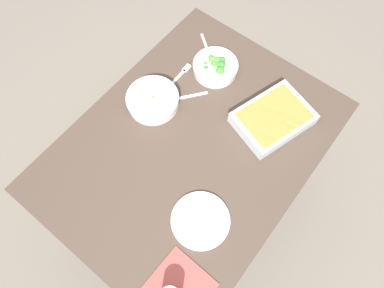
# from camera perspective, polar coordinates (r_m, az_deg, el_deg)

# --- Properties ---
(ground_plane) EXTENTS (6.00, 6.00, 0.00)m
(ground_plane) POSITION_cam_1_polar(r_m,az_deg,el_deg) (2.11, 0.00, -8.43)
(ground_plane) COLOR slate
(dining_table) EXTENTS (1.20, 0.90, 0.74)m
(dining_table) POSITION_cam_1_polar(r_m,az_deg,el_deg) (1.50, 0.00, -1.44)
(dining_table) COLOR #4C3D33
(dining_table) RESTS_ON ground_plane
(stew_bowl) EXTENTS (0.23, 0.23, 0.06)m
(stew_bowl) POSITION_cam_1_polar(r_m,az_deg,el_deg) (1.49, -6.45, 7.20)
(stew_bowl) COLOR silver
(stew_bowl) RESTS_ON dining_table
(broccoli_bowl) EXTENTS (0.20, 0.20, 0.07)m
(broccoli_bowl) POSITION_cam_1_polar(r_m,az_deg,el_deg) (1.58, 3.88, 12.56)
(broccoli_bowl) COLOR silver
(broccoli_bowl) RESTS_ON dining_table
(baking_dish) EXTENTS (0.35, 0.30, 0.06)m
(baking_dish) POSITION_cam_1_polar(r_m,az_deg,el_deg) (1.47, 13.14, 4.16)
(baking_dish) COLOR silver
(baking_dish) RESTS_ON dining_table
(side_plate) EXTENTS (0.22, 0.22, 0.01)m
(side_plate) POSITION_cam_1_polar(r_m,az_deg,el_deg) (1.31, 1.40, -12.41)
(side_plate) COLOR white
(side_plate) RESTS_ON dining_table
(spoon_by_stew) EXTENTS (0.15, 0.12, 0.01)m
(spoon_by_stew) POSITION_cam_1_polar(r_m,az_deg,el_deg) (1.52, -1.59, 7.63)
(spoon_by_stew) COLOR silver
(spoon_by_stew) RESTS_ON dining_table
(spoon_by_broccoli) EXTENTS (0.12, 0.15, 0.01)m
(spoon_by_broccoli) POSITION_cam_1_polar(r_m,az_deg,el_deg) (1.67, 2.69, 14.81)
(spoon_by_broccoli) COLOR silver
(spoon_by_broccoli) RESTS_ON dining_table
(fork_on_table) EXTENTS (0.18, 0.02, 0.01)m
(fork_on_table) POSITION_cam_1_polar(r_m,az_deg,el_deg) (1.59, -2.04, 11.15)
(fork_on_table) COLOR silver
(fork_on_table) RESTS_ON dining_table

